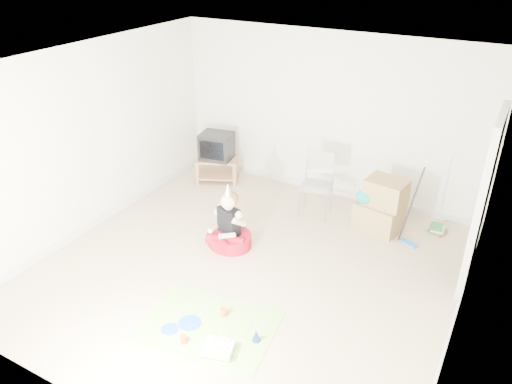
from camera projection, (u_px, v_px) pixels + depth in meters
The scene contains 16 objects.
ground at pixel (248, 268), 6.40m from camera, with size 5.00×5.00×0.00m, color #C5AD8D.
doorway_recess at pixel (484, 205), 5.78m from camera, with size 0.02×0.90×2.05m, color black.
tv_stand at pixel (217, 167), 8.54m from camera, with size 0.80×0.68×0.43m.
crt_tv at pixel (217, 146), 8.36m from camera, with size 0.52×0.43×0.45m, color black.
folding_chair at pixel (316, 186), 7.41m from camera, with size 0.52×0.50×1.00m.
cardboard_boxes at pixel (381, 206), 7.09m from camera, with size 0.70×0.59×0.79m.
floor_mop at pixel (411, 228), 6.78m from camera, with size 0.28×0.33×1.05m.
book_pile at pixel (438, 229), 7.15m from camera, with size 0.25×0.29×0.11m.
seated_woman at pixel (229, 232), 6.80m from camera, with size 0.80×0.80×0.94m.
party_mat at pixel (208, 325), 5.46m from camera, with size 1.46×1.06×0.01m, color #F73494.
birthday_cake at pixel (218, 349), 5.10m from camera, with size 0.36×0.32×0.15m.
blue_plate_near at pixel (190, 323), 5.48m from camera, with size 0.25×0.25×0.01m, color blue.
blue_plate_far at pixel (170, 329), 5.40m from camera, with size 0.19×0.19×0.01m, color blue.
orange_cup_near at pixel (224, 312), 5.58m from camera, with size 0.08×0.08×0.09m, color #CE4B16.
orange_cup_far at pixel (183, 339), 5.21m from camera, with size 0.08×0.08×0.09m, color #CE4B16.
blue_party_hat at pixel (256, 335), 5.23m from camera, with size 0.10×0.10×0.14m, color #16329D.
Camera 1 is at (2.64, -4.51, 3.82)m, focal length 35.00 mm.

